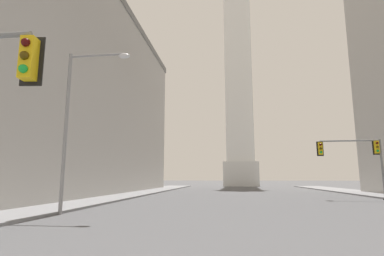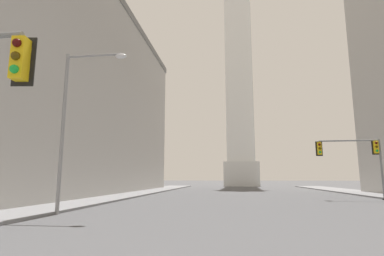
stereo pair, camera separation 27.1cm
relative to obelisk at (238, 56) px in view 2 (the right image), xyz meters
The scene contains 5 objects.
sidewalk_left 55.88m from the obelisk, 106.99° to the right, with size 5.00×83.36×0.15m, color slate.
building_left 52.45m from the obelisk, 123.43° to the right, with size 24.84×52.26×23.05m.
obelisk is the anchor object (origin of this frame).
traffic_light_mid_right 50.31m from the obelisk, 77.74° to the right, with size 5.52×0.52×5.24m.
street_lamp 61.23m from the obelisk, 100.89° to the right, with size 3.55×0.36×8.76m.
Camera 2 is at (-2.00, -0.05, 1.88)m, focal length 28.00 mm.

